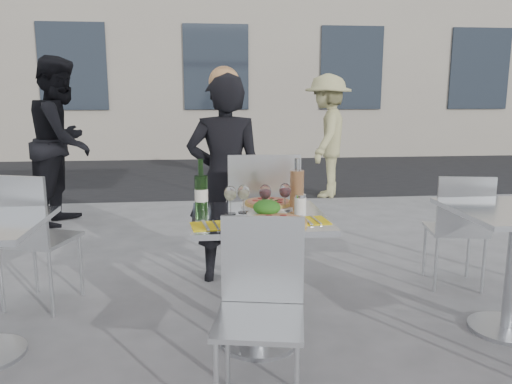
{
  "coord_description": "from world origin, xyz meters",
  "views": [
    {
      "loc": [
        -0.29,
        -2.62,
        1.39
      ],
      "look_at": [
        0.0,
        0.15,
        0.85
      ],
      "focal_mm": 35.0,
      "sensor_mm": 36.0,
      "label": 1
    }
  ],
  "objects": [
    {
      "name": "chair_near",
      "position": [
        -0.05,
        -0.53,
        0.5
      ],
      "size": [
        0.45,
        0.46,
        0.85
      ],
      "rotation": [
        0.0,
        0.0,
        -0.19
      ],
      "color": "silver",
      "rests_on": "ground"
    },
    {
      "name": "pedestrian_b",
      "position": [
        1.4,
        4.14,
        0.84
      ],
      "size": [
        0.99,
        1.24,
        1.69
      ],
      "primitive_type": "imported",
      "rotation": [
        0.0,
        0.0,
        4.33
      ],
      "color": "tan",
      "rests_on": "ground"
    },
    {
      "name": "side_chair_rfar",
      "position": [
        1.52,
        0.66,
        0.5
      ],
      "size": [
        0.45,
        0.46,
        0.85
      ],
      "rotation": [
        0.0,
        0.0,
        2.95
      ],
      "color": "silver",
      "rests_on": "ground"
    },
    {
      "name": "sugar_shaker",
      "position": [
        0.23,
        0.02,
        0.8
      ],
      "size": [
        0.06,
        0.06,
        0.11
      ],
      "color": "white",
      "rests_on": "main_table"
    },
    {
      "name": "salad_plate",
      "position": [
        0.04,
        -0.01,
        0.79
      ],
      "size": [
        0.22,
        0.22,
        0.09
      ],
      "color": "white",
      "rests_on": "main_table"
    },
    {
      "name": "wineglass_red_a",
      "position": [
        0.04,
        0.07,
        0.86
      ],
      "size": [
        0.07,
        0.07,
        0.16
      ],
      "color": "white",
      "rests_on": "main_table"
    },
    {
      "name": "wineglass_white_b",
      "position": [
        -0.08,
        0.07,
        0.86
      ],
      "size": [
        0.07,
        0.07,
        0.16
      ],
      "color": "white",
      "rests_on": "main_table"
    },
    {
      "name": "wineglass_white_a",
      "position": [
        -0.15,
        0.05,
        0.86
      ],
      "size": [
        0.07,
        0.07,
        0.16
      ],
      "color": "white",
      "rests_on": "main_table"
    },
    {
      "name": "main_table",
      "position": [
        0.0,
        0.0,
        0.54
      ],
      "size": [
        0.72,
        0.72,
        0.75
      ],
      "color": "#B7BABF",
      "rests_on": "ground"
    },
    {
      "name": "ground",
      "position": [
        0.0,
        0.0,
        0.0
      ],
      "size": [
        80.0,
        80.0,
        0.0
      ],
      "primitive_type": "plane",
      "color": "slate"
    },
    {
      "name": "chair_far",
      "position": [
        0.1,
        0.61,
        0.61
      ],
      "size": [
        0.49,
        0.5,
        1.02
      ],
      "rotation": [
        0.0,
        0.0,
        3.09
      ],
      "color": "silver",
      "rests_on": "ground"
    },
    {
      "name": "pedestrian_a",
      "position": [
        -1.82,
        2.98,
        0.9
      ],
      "size": [
        0.79,
        0.96,
        1.81
      ],
      "primitive_type": "imported",
      "rotation": [
        0.0,
        0.0,
        1.44
      ],
      "color": "black",
      "rests_on": "ground"
    },
    {
      "name": "wineglass_red_b",
      "position": [
        0.16,
        0.11,
        0.86
      ],
      "size": [
        0.07,
        0.07,
        0.16
      ],
      "color": "white",
      "rests_on": "main_table"
    },
    {
      "name": "napkin_right",
      "position": [
        0.25,
        -0.15,
        0.75
      ],
      "size": [
        0.19,
        0.2,
        0.01
      ],
      "rotation": [
        0.0,
        0.0,
        0.08
      ],
      "color": "yellow",
      "rests_on": "main_table"
    },
    {
      "name": "woman_diner",
      "position": [
        -0.14,
        1.04,
        0.77
      ],
      "size": [
        0.58,
        0.39,
        1.55
      ],
      "primitive_type": "imported",
      "rotation": [
        0.0,
        0.0,
        3.11
      ],
      "color": "black",
      "rests_on": "ground"
    },
    {
      "name": "side_chair_lfar",
      "position": [
        -1.41,
        0.6,
        0.54
      ],
      "size": [
        0.52,
        0.53,
        0.91
      ],
      "rotation": [
        0.0,
        0.0,
        2.85
      ],
      "color": "silver",
      "rests_on": "ground"
    },
    {
      "name": "pizza_far",
      "position": [
        0.08,
        0.22,
        0.77
      ],
      "size": [
        0.32,
        0.32,
        0.03
      ],
      "color": "white",
      "rests_on": "main_table"
    },
    {
      "name": "carafe",
      "position": [
        0.24,
        0.15,
        0.87
      ],
      "size": [
        0.08,
        0.08,
        0.29
      ],
      "color": "tan",
      "rests_on": "main_table"
    },
    {
      "name": "wine_bottle",
      "position": [
        -0.31,
        0.14,
        0.86
      ],
      "size": [
        0.07,
        0.08,
        0.29
      ],
      "color": "#25511E",
      "rests_on": "main_table"
    },
    {
      "name": "napkin_left",
      "position": [
        -0.27,
        -0.2,
        0.75
      ],
      "size": [
        0.2,
        0.2,
        0.01
      ],
      "rotation": [
        0.0,
        0.0,
        0.14
      ],
      "color": "yellow",
      "rests_on": "main_table"
    },
    {
      "name": "pizza_near",
      "position": [
        0.07,
        -0.19,
        0.76
      ],
      "size": [
        0.32,
        0.32,
        0.02
      ],
      "color": "tan",
      "rests_on": "main_table"
    },
    {
      "name": "street_asphalt",
      "position": [
        0.0,
        6.5,
        0.0
      ],
      "size": [
        24.0,
        5.0,
        0.0
      ],
      "primitive_type": "cube",
      "color": "black",
      "rests_on": "ground"
    }
  ]
}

